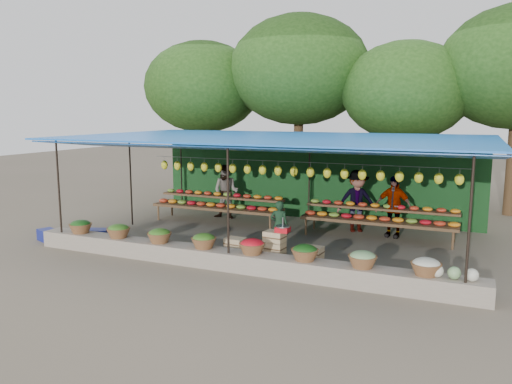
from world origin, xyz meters
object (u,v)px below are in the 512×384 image
at_px(vendor_seated, 279,225).
at_px(blue_crate_back, 98,235).
at_px(weighing_scale, 283,229).
at_px(blue_crate_front, 47,235).
at_px(crate_counter, 273,251).

distance_m(vendor_seated, blue_crate_back, 4.95).
xyz_separation_m(weighing_scale, vendor_seated, (-0.54, 1.19, -0.22)).
bearing_deg(weighing_scale, blue_crate_front, -175.77).
distance_m(crate_counter, weighing_scale, 0.59).
xyz_separation_m(vendor_seated, blue_crate_front, (-6.10, -1.68, -0.48)).
bearing_deg(weighing_scale, vendor_seated, 114.53).
relative_size(vendor_seated, blue_crate_front, 2.44).
height_order(vendor_seated, blue_crate_front, vendor_seated).
distance_m(weighing_scale, blue_crate_back, 5.38).
relative_size(vendor_seated, blue_crate_back, 2.32).
bearing_deg(blue_crate_front, blue_crate_back, 42.36).
bearing_deg(vendor_seated, blue_crate_back, -2.71).
height_order(crate_counter, blue_crate_front, crate_counter).
distance_m(vendor_seated, blue_crate_front, 6.34).
distance_m(crate_counter, blue_crate_back, 5.11).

